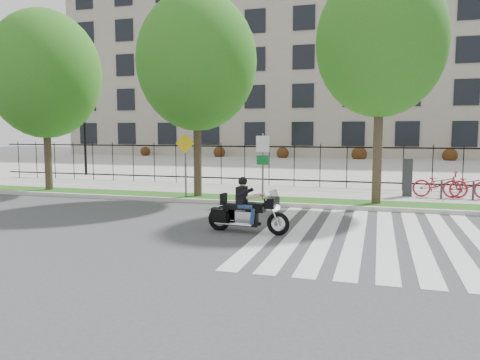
# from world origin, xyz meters

# --- Properties ---
(ground) EXTENTS (120.00, 120.00, 0.00)m
(ground) POSITION_xyz_m (0.00, 0.00, 0.00)
(ground) COLOR #3D3D40
(ground) RESTS_ON ground
(curb) EXTENTS (60.00, 0.20, 0.15)m
(curb) POSITION_xyz_m (0.00, 4.10, 0.07)
(curb) COLOR beige
(curb) RESTS_ON ground
(grass_verge) EXTENTS (60.00, 1.50, 0.15)m
(grass_verge) POSITION_xyz_m (0.00, 4.95, 0.07)
(grass_verge) COLOR #255114
(grass_verge) RESTS_ON ground
(sidewalk) EXTENTS (60.00, 3.50, 0.15)m
(sidewalk) POSITION_xyz_m (0.00, 7.45, 0.07)
(sidewalk) COLOR #A09D96
(sidewalk) RESTS_ON ground
(plaza) EXTENTS (80.00, 34.00, 0.10)m
(plaza) POSITION_xyz_m (0.00, 25.00, 0.05)
(plaza) COLOR #A09D96
(plaza) RESTS_ON ground
(crosswalk_stripes) EXTENTS (5.70, 8.00, 0.01)m
(crosswalk_stripes) POSITION_xyz_m (4.83, 0.00, 0.01)
(crosswalk_stripes) COLOR silver
(crosswalk_stripes) RESTS_ON ground
(iron_fence) EXTENTS (30.00, 0.06, 2.00)m
(iron_fence) POSITION_xyz_m (0.00, 9.20, 1.15)
(iron_fence) COLOR black
(iron_fence) RESTS_ON sidewalk
(office_building) EXTENTS (60.00, 21.90, 20.15)m
(office_building) POSITION_xyz_m (0.00, 44.92, 9.97)
(office_building) COLOR gray
(office_building) RESTS_ON ground
(lamp_post_left) EXTENTS (1.06, 0.70, 4.25)m
(lamp_post_left) POSITION_xyz_m (-12.00, 12.00, 3.21)
(lamp_post_left) COLOR black
(lamp_post_left) RESTS_ON ground
(street_tree_0) EXTENTS (4.80, 4.80, 7.78)m
(street_tree_0) POSITION_xyz_m (-9.00, 4.95, 5.17)
(street_tree_0) COLOR #37281E
(street_tree_0) RESTS_ON grass_verge
(street_tree_1) EXTENTS (4.69, 4.69, 7.97)m
(street_tree_1) POSITION_xyz_m (-1.93, 4.95, 5.41)
(street_tree_1) COLOR #37281E
(street_tree_1) RESTS_ON grass_verge
(street_tree_2) EXTENTS (4.50, 4.50, 8.23)m
(street_tree_2) POSITION_xyz_m (4.92, 4.95, 5.77)
(street_tree_2) COLOR #37281E
(street_tree_2) RESTS_ON grass_verge
(sign_pole_regulatory) EXTENTS (0.50, 0.09, 2.50)m
(sign_pole_regulatory) POSITION_xyz_m (0.82, 4.58, 1.74)
(sign_pole_regulatory) COLOR #59595B
(sign_pole_regulatory) RESTS_ON grass_verge
(sign_pole_warning) EXTENTS (0.78, 0.09, 2.49)m
(sign_pole_warning) POSITION_xyz_m (-2.31, 4.58, 1.74)
(sign_pole_warning) COLOR #59595B
(sign_pole_warning) RESTS_ON grass_verge
(motorcycle_rider) EXTENTS (2.34, 0.78, 1.81)m
(motorcycle_rider) POSITION_xyz_m (1.63, -0.45, 0.60)
(motorcycle_rider) COLOR black
(motorcycle_rider) RESTS_ON ground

